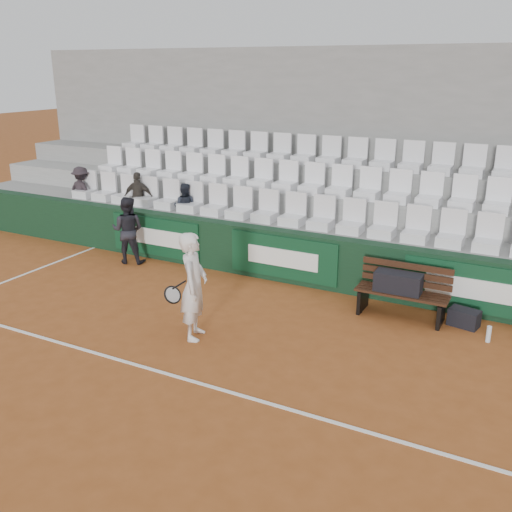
% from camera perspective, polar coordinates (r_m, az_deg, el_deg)
% --- Properties ---
extents(ground, '(80.00, 80.00, 0.00)m').
position_cam_1_polar(ground, '(7.92, -8.04, -11.85)').
color(ground, '#9A4F22').
rests_on(ground, ground).
extents(court_baseline, '(18.00, 0.06, 0.01)m').
position_cam_1_polar(court_baseline, '(7.92, -8.04, -11.83)').
color(court_baseline, white).
rests_on(court_baseline, ground).
extents(back_barrier, '(18.00, 0.34, 1.00)m').
position_cam_1_polar(back_barrier, '(10.87, 4.35, -0.22)').
color(back_barrier, '#10321C').
rests_on(back_barrier, ground).
extents(grandstand_tier_front, '(18.00, 0.95, 1.00)m').
position_cam_1_polar(grandstand_tier_front, '(11.46, 5.29, 0.73)').
color(grandstand_tier_front, gray).
rests_on(grandstand_tier_front, ground).
extents(grandstand_tier_mid, '(18.00, 0.95, 1.45)m').
position_cam_1_polar(grandstand_tier_mid, '(12.24, 7.03, 2.93)').
color(grandstand_tier_mid, '#969694').
rests_on(grandstand_tier_mid, ground).
extents(grandstand_tier_back, '(18.00, 0.95, 1.90)m').
position_cam_1_polar(grandstand_tier_back, '(13.05, 8.56, 4.86)').
color(grandstand_tier_back, gray).
rests_on(grandstand_tier_back, ground).
extents(grandstand_rear_wall, '(18.00, 0.30, 4.40)m').
position_cam_1_polar(grandstand_rear_wall, '(13.41, 9.72, 10.60)').
color(grandstand_rear_wall, gray).
rests_on(grandstand_rear_wall, ground).
extents(seat_row_front, '(11.90, 0.44, 0.63)m').
position_cam_1_polar(seat_row_front, '(11.08, 5.07, 4.50)').
color(seat_row_front, silver).
rests_on(seat_row_front, grandstand_tier_front).
extents(seat_row_mid, '(11.90, 0.44, 0.63)m').
position_cam_1_polar(seat_row_mid, '(11.85, 6.92, 7.58)').
color(seat_row_mid, white).
rests_on(seat_row_mid, grandstand_tier_mid).
extents(seat_row_back, '(11.90, 0.44, 0.63)m').
position_cam_1_polar(seat_row_back, '(12.65, 8.57, 10.27)').
color(seat_row_back, silver).
rests_on(seat_row_back, grandstand_tier_back).
extents(bench_left, '(1.50, 0.56, 0.45)m').
position_cam_1_polar(bench_left, '(9.76, 14.29, -4.74)').
color(bench_left, '#371D10').
rests_on(bench_left, ground).
extents(sports_bag_left, '(0.76, 0.33, 0.32)m').
position_cam_1_polar(sports_bag_left, '(9.62, 14.03, -2.57)').
color(sports_bag_left, black).
rests_on(sports_bag_left, bench_left).
extents(sports_bag_ground, '(0.51, 0.37, 0.28)m').
position_cam_1_polar(sports_bag_ground, '(9.77, 20.09, -5.83)').
color(sports_bag_ground, black).
rests_on(sports_bag_ground, ground).
extents(water_bottle_near, '(0.07, 0.07, 0.25)m').
position_cam_1_polar(water_bottle_near, '(10.06, 10.36, -4.36)').
color(water_bottle_near, silver).
rests_on(water_bottle_near, ground).
extents(water_bottle_far, '(0.07, 0.07, 0.26)m').
position_cam_1_polar(water_bottle_far, '(9.37, 22.24, -7.25)').
color(water_bottle_far, silver).
rests_on(water_bottle_far, ground).
extents(tennis_player, '(0.79, 0.71, 1.67)m').
position_cam_1_polar(tennis_player, '(8.62, -6.25, -3.02)').
color(tennis_player, silver).
rests_on(tennis_player, ground).
extents(ball_kid, '(0.83, 0.74, 1.42)m').
position_cam_1_polar(ball_kid, '(12.24, -12.69, 2.54)').
color(ball_kid, black).
rests_on(ball_kid, ground).
extents(spectator_a, '(0.79, 0.51, 1.16)m').
position_cam_1_polar(spectator_a, '(14.29, -17.18, 8.02)').
color(spectator_a, black).
rests_on(spectator_a, grandstand_tier_front).
extents(spectator_b, '(0.74, 0.51, 1.17)m').
position_cam_1_polar(spectator_b, '(13.16, -11.78, 7.63)').
color(spectator_b, '#302C27').
rests_on(spectator_b, grandstand_tier_front).
extents(spectator_c, '(0.60, 0.53, 1.04)m').
position_cam_1_polar(spectator_c, '(12.43, -7.22, 6.92)').
color(spectator_c, black).
rests_on(spectator_c, grandstand_tier_front).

